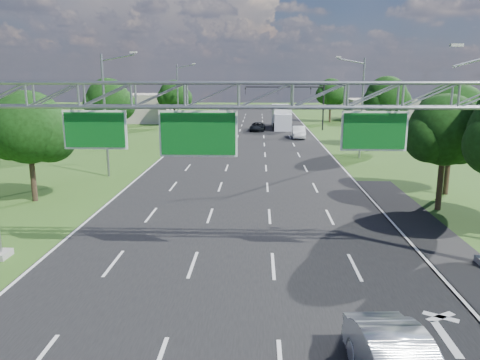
{
  "coord_description": "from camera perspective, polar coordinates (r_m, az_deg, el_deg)",
  "views": [
    {
      "loc": [
        1.11,
        -8.02,
        8.3
      ],
      "look_at": [
        0.23,
        13.76,
        3.42
      ],
      "focal_mm": 35.0,
      "sensor_mm": 36.0,
      "label": 1
    }
  ],
  "objects": [
    {
      "name": "ground",
      "position": [
        38.93,
        0.62,
        0.31
      ],
      "size": [
        220.0,
        220.0,
        0.0
      ],
      "primitive_type": "plane",
      "color": "#2F5118",
      "rests_on": "ground"
    },
    {
      "name": "road",
      "position": [
        38.93,
        0.62,
        0.31
      ],
      "size": [
        18.0,
        180.0,
        0.02
      ],
      "primitive_type": "cube",
      "color": "black",
      "rests_on": "ground"
    },
    {
      "name": "road_flare",
      "position": [
        25.23,
        23.51,
        -7.69
      ],
      "size": [
        3.0,
        30.0,
        0.02
      ],
      "primitive_type": "cube",
      "color": "black",
      "rests_on": "ground"
    },
    {
      "name": "sign_gantry",
      "position": [
        20.08,
        0.08,
        8.6
      ],
      "size": [
        23.5,
        1.0,
        9.56
      ],
      "color": "gray",
      "rests_on": "ground"
    },
    {
      "name": "traffic_signal",
      "position": [
        73.36,
        7.4,
        10.07
      ],
      "size": [
        12.21,
        0.24,
        7.0
      ],
      "color": "black",
      "rests_on": "ground"
    },
    {
      "name": "streetlight_l_near",
      "position": [
        40.08,
        -15.9,
        8.25
      ],
      "size": [
        2.97,
        0.22,
        10.16
      ],
      "color": "gray",
      "rests_on": "ground"
    },
    {
      "name": "streetlight_l_far",
      "position": [
        74.11,
        -7.46,
        10.41
      ],
      "size": [
        2.97,
        0.22,
        10.16
      ],
      "color": "gray",
      "rests_on": "ground"
    },
    {
      "name": "streetlight_r_mid",
      "position": [
        49.16,
        14.45,
        9.05
      ],
      "size": [
        2.97,
        0.22,
        10.16
      ],
      "color": "gray",
      "rests_on": "ground"
    },
    {
      "name": "tree_verge_la",
      "position": [
        33.79,
        -24.24,
        5.49
      ],
      "size": [
        5.76,
        4.8,
        7.4
      ],
      "color": "#2D2116",
      "rests_on": "ground"
    },
    {
      "name": "tree_verge_lb",
      "position": [
        55.8,
        -15.67,
        9.19
      ],
      "size": [
        5.76,
        4.8,
        8.06
      ],
      "color": "#2D2116",
      "rests_on": "ground"
    },
    {
      "name": "tree_verge_lc",
      "position": [
        79.38,
        -8.0,
        10.1
      ],
      "size": [
        5.76,
        4.8,
        7.62
      ],
      "color": "#2D2116",
      "rests_on": "ground"
    },
    {
      "name": "tree_verge_rd",
      "position": [
        58.08,
        17.48,
        9.41
      ],
      "size": [
        5.76,
        4.8,
        8.28
      ],
      "color": "#2D2116",
      "rests_on": "ground"
    },
    {
      "name": "tree_verge_re",
      "position": [
        87.08,
        11.05,
        10.34
      ],
      "size": [
        5.76,
        4.8,
        7.84
      ],
      "color": "#2D2116",
      "rests_on": "ground"
    },
    {
      "name": "building_left",
      "position": [
        89.26,
        -12.85,
        8.58
      ],
      "size": [
        14.0,
        10.0,
        5.0
      ],
      "primitive_type": "cube",
      "color": "#ABA08F",
      "rests_on": "ground"
    },
    {
      "name": "building_right",
      "position": [
        93.1,
        16.71,
        8.21
      ],
      "size": [
        12.0,
        9.0,
        4.0
      ],
      "primitive_type": "cube",
      "color": "#ABA08F",
      "rests_on": "ground"
    },
    {
      "name": "car_queue_a",
      "position": [
        58.73,
        -2.24,
        5.17
      ],
      "size": [
        2.17,
        4.89,
        1.4
      ],
      "primitive_type": "imported",
      "rotation": [
        0.0,
        0.0,
        0.04
      ],
      "color": "silver",
      "rests_on": "ground"
    },
    {
      "name": "car_queue_b",
      "position": [
        71.95,
        2.14,
        6.5
      ],
      "size": [
        2.49,
        4.8,
        1.29
      ],
      "primitive_type": "imported",
      "rotation": [
        0.0,
        0.0,
        -0.08
      ],
      "color": "black",
      "rests_on": "ground"
    },
    {
      "name": "car_queue_c",
      "position": [
        68.81,
        -4.53,
        6.32
      ],
      "size": [
        2.13,
        4.79,
        1.6
      ],
      "primitive_type": "imported",
      "rotation": [
        0.0,
        0.0,
        -0.05
      ],
      "color": "black",
      "rests_on": "ground"
    },
    {
      "name": "car_queue_d",
      "position": [
        64.26,
        7.17,
        5.81
      ],
      "size": [
        1.82,
        4.88,
        1.59
      ],
      "primitive_type": "imported",
      "rotation": [
        0.0,
        0.0,
        -0.03
      ],
      "color": "white",
      "rests_on": "ground"
    },
    {
      "name": "box_truck",
      "position": [
        76.18,
        5.08,
        7.62
      ],
      "size": [
        2.97,
        9.59,
        3.61
      ],
      "rotation": [
        0.0,
        0.0,
        0.03
      ],
      "color": "white",
      "rests_on": "ground"
    }
  ]
}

